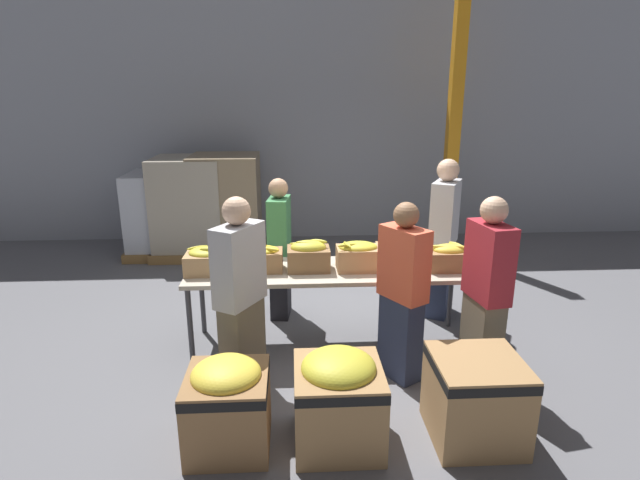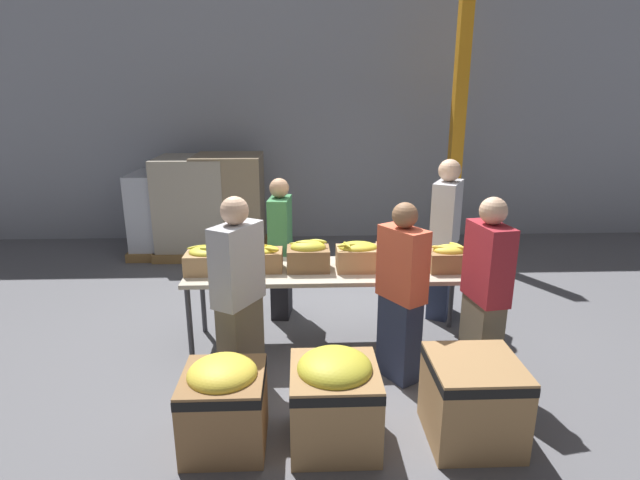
{
  "view_description": "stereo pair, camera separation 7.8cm",
  "coord_description": "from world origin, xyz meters",
  "px_view_note": "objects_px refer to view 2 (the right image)",
  "views": [
    {
      "loc": [
        -0.36,
        -4.48,
        2.41
      ],
      "look_at": [
        -0.1,
        0.14,
        1.04
      ],
      "focal_mm": 28.0,
      "sensor_mm": 36.0,
      "label": 1
    },
    {
      "loc": [
        -0.28,
        -4.49,
        2.41
      ],
      "look_at": [
        -0.1,
        0.14,
        1.04
      ],
      "focal_mm": 28.0,
      "sensor_mm": 36.0,
      "label": 2
    }
  ],
  "objects_px": {
    "banana_box_4": "(398,252)",
    "donation_bin_2": "(473,397)",
    "banana_box_5": "(449,258)",
    "pallet_stack_0": "(194,207)",
    "banana_box_0": "(207,259)",
    "banana_box_2": "(308,255)",
    "volunteer_2": "(485,295)",
    "volunteer_3": "(239,298)",
    "banana_box_1": "(261,258)",
    "banana_box_3": "(357,255)",
    "sorting_table": "(330,274)",
    "volunteer_1": "(401,294)",
    "donation_bin_1": "(334,396)",
    "support_pillar": "(458,122)",
    "pallet_stack_1": "(168,214)",
    "donation_bin_0": "(224,401)",
    "volunteer_0": "(281,249)",
    "volunteer_4": "(444,241)",
    "pallet_stack_2": "(230,205)"
  },
  "relations": [
    {
      "from": "volunteer_2",
      "to": "volunteer_3",
      "type": "relative_size",
      "value": 0.99
    },
    {
      "from": "banana_box_3",
      "to": "sorting_table",
      "type": "bearing_deg",
      "value": 173.76
    },
    {
      "from": "volunteer_1",
      "to": "donation_bin_1",
      "type": "distance_m",
      "value": 1.11
    },
    {
      "from": "banana_box_3",
      "to": "volunteer_3",
      "type": "distance_m",
      "value": 1.26
    },
    {
      "from": "banana_box_2",
      "to": "banana_box_4",
      "type": "relative_size",
      "value": 1.0
    },
    {
      "from": "banana_box_2",
      "to": "volunteer_0",
      "type": "height_order",
      "value": "volunteer_0"
    },
    {
      "from": "banana_box_3",
      "to": "banana_box_5",
      "type": "bearing_deg",
      "value": -3.26
    },
    {
      "from": "donation_bin_0",
      "to": "pallet_stack_0",
      "type": "distance_m",
      "value": 4.65
    },
    {
      "from": "donation_bin_1",
      "to": "pallet_stack_0",
      "type": "height_order",
      "value": "pallet_stack_0"
    },
    {
      "from": "volunteer_4",
      "to": "donation_bin_1",
      "type": "relative_size",
      "value": 2.49
    },
    {
      "from": "pallet_stack_0",
      "to": "pallet_stack_2",
      "type": "height_order",
      "value": "pallet_stack_2"
    },
    {
      "from": "banana_box_5",
      "to": "banana_box_2",
      "type": "bearing_deg",
      "value": 177.2
    },
    {
      "from": "banana_box_2",
      "to": "donation_bin_0",
      "type": "height_order",
      "value": "banana_box_2"
    },
    {
      "from": "banana_box_3",
      "to": "volunteer_4",
      "type": "xyz_separation_m",
      "value": [
        1.03,
        0.67,
        -0.06
      ]
    },
    {
      "from": "banana_box_4",
      "to": "donation_bin_2",
      "type": "distance_m",
      "value": 1.67
    },
    {
      "from": "sorting_table",
      "to": "volunteer_4",
      "type": "distance_m",
      "value": 1.44
    },
    {
      "from": "banana_box_4",
      "to": "donation_bin_2",
      "type": "relative_size",
      "value": 0.64
    },
    {
      "from": "volunteer_3",
      "to": "donation_bin_0",
      "type": "bearing_deg",
      "value": -152.39
    },
    {
      "from": "banana_box_1",
      "to": "support_pillar",
      "type": "distance_m",
      "value": 4.17
    },
    {
      "from": "donation_bin_2",
      "to": "support_pillar",
      "type": "bearing_deg",
      "value": 75.71
    },
    {
      "from": "volunteer_0",
      "to": "donation_bin_1",
      "type": "height_order",
      "value": "volunteer_0"
    },
    {
      "from": "banana_box_3",
      "to": "pallet_stack_1",
      "type": "xyz_separation_m",
      "value": [
        -2.58,
        3.12,
        -0.32
      ]
    },
    {
      "from": "banana_box_1",
      "to": "donation_bin_0",
      "type": "xyz_separation_m",
      "value": [
        -0.17,
        -1.45,
        -0.56
      ]
    },
    {
      "from": "donation_bin_1",
      "to": "pallet_stack_1",
      "type": "xyz_separation_m",
      "value": [
        -2.27,
        4.55,
        0.25
      ]
    },
    {
      "from": "sorting_table",
      "to": "volunteer_4",
      "type": "height_order",
      "value": "volunteer_4"
    },
    {
      "from": "volunteer_2",
      "to": "donation_bin_2",
      "type": "xyz_separation_m",
      "value": [
        -0.3,
        -0.71,
        -0.48
      ]
    },
    {
      "from": "support_pillar",
      "to": "pallet_stack_1",
      "type": "xyz_separation_m",
      "value": [
        -4.38,
        0.12,
        -1.38
      ]
    },
    {
      "from": "volunteer_1",
      "to": "volunteer_2",
      "type": "xyz_separation_m",
      "value": [
        0.67,
        -0.12,
        0.03
      ]
    },
    {
      "from": "volunteer_0",
      "to": "volunteer_4",
      "type": "distance_m",
      "value": 1.78
    },
    {
      "from": "support_pillar",
      "to": "pallet_stack_1",
      "type": "height_order",
      "value": "support_pillar"
    },
    {
      "from": "volunteer_3",
      "to": "pallet_stack_0",
      "type": "height_order",
      "value": "volunteer_3"
    },
    {
      "from": "banana_box_0",
      "to": "banana_box_5",
      "type": "relative_size",
      "value": 0.98
    },
    {
      "from": "banana_box_0",
      "to": "banana_box_4",
      "type": "xyz_separation_m",
      "value": [
        1.82,
        0.11,
        0.01
      ]
    },
    {
      "from": "banana_box_5",
      "to": "volunteer_1",
      "type": "height_order",
      "value": "volunteer_1"
    },
    {
      "from": "sorting_table",
      "to": "donation_bin_1",
      "type": "relative_size",
      "value": 3.87
    },
    {
      "from": "volunteer_0",
      "to": "banana_box_1",
      "type": "bearing_deg",
      "value": -5.7
    },
    {
      "from": "banana_box_2",
      "to": "support_pillar",
      "type": "bearing_deg",
      "value": 52.73
    },
    {
      "from": "volunteer_4",
      "to": "pallet_stack_2",
      "type": "relative_size",
      "value": 1.15
    },
    {
      "from": "support_pillar",
      "to": "banana_box_5",
      "type": "bearing_deg",
      "value": -107.05
    },
    {
      "from": "banana_box_4",
      "to": "volunteer_0",
      "type": "relative_size",
      "value": 0.26
    },
    {
      "from": "volunteer_3",
      "to": "banana_box_1",
      "type": "bearing_deg",
      "value": 20.96
    },
    {
      "from": "volunteer_3",
      "to": "volunteer_4",
      "type": "distance_m",
      "value": 2.48
    },
    {
      "from": "banana_box_2",
      "to": "volunteer_2",
      "type": "relative_size",
      "value": 0.24
    },
    {
      "from": "volunteer_1",
      "to": "volunteer_4",
      "type": "height_order",
      "value": "volunteer_4"
    },
    {
      "from": "volunteer_2",
      "to": "donation_bin_1",
      "type": "xyz_separation_m",
      "value": [
        -1.29,
        -0.71,
        -0.44
      ]
    },
    {
      "from": "banana_box_1",
      "to": "donation_bin_2",
      "type": "bearing_deg",
      "value": -42.48
    },
    {
      "from": "donation_bin_1",
      "to": "pallet_stack_0",
      "type": "bearing_deg",
      "value": 112.36
    },
    {
      "from": "support_pillar",
      "to": "pallet_stack_1",
      "type": "distance_m",
      "value": 4.59
    },
    {
      "from": "banana_box_1",
      "to": "banana_box_5",
      "type": "bearing_deg",
      "value": -2.36
    },
    {
      "from": "banana_box_5",
      "to": "pallet_stack_0",
      "type": "bearing_deg",
      "value": 134.11
    }
  ]
}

